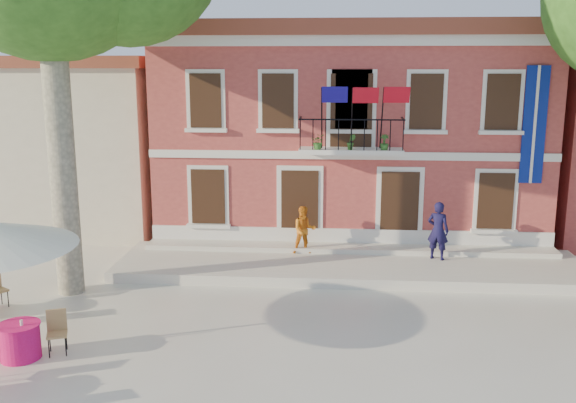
% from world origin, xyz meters
% --- Properties ---
extents(ground, '(90.00, 90.00, 0.00)m').
position_xyz_m(ground, '(0.00, 0.00, 0.00)').
color(ground, beige).
rests_on(ground, ground).
extents(main_building, '(13.50, 9.59, 7.50)m').
position_xyz_m(main_building, '(2.00, 9.99, 3.78)').
color(main_building, '#BF4D45').
rests_on(main_building, ground).
extents(neighbor_west, '(9.40, 9.40, 6.40)m').
position_xyz_m(neighbor_west, '(-9.50, 11.00, 3.22)').
color(neighbor_west, beige).
rests_on(neighbor_west, ground).
extents(terrace, '(14.00, 3.40, 0.30)m').
position_xyz_m(terrace, '(2.00, 4.40, 0.15)').
color(terrace, silver).
rests_on(terrace, ground).
extents(pedestrian_navy, '(0.77, 0.66, 1.79)m').
position_xyz_m(pedestrian_navy, '(4.67, 4.82, 1.20)').
color(pedestrian_navy, '#131036').
rests_on(pedestrian_navy, terrace).
extents(pedestrian_orange, '(0.84, 0.71, 1.51)m').
position_xyz_m(pedestrian_orange, '(0.59, 5.10, 1.05)').
color(pedestrian_orange, orange).
rests_on(pedestrian_orange, terrace).
extents(cafe_table_1, '(1.94, 1.07, 0.95)m').
position_xyz_m(cafe_table_1, '(-5.09, -2.07, 0.42)').
color(cafe_table_1, '#E2157C').
rests_on(cafe_table_1, ground).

